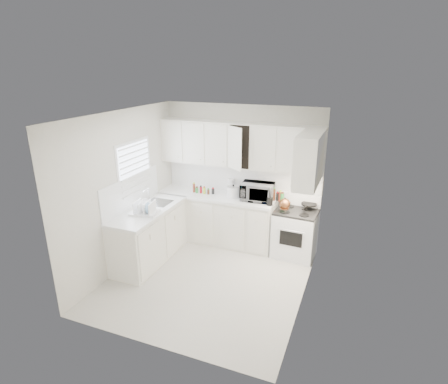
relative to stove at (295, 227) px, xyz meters
The scene contains 36 objects.
floor 1.78m from the stove, 131.91° to the right, with size 3.20×3.20×0.00m, color beige.
ceiling 2.66m from the stove, 131.91° to the right, with size 3.20×3.20×0.00m, color white.
wall_back 1.40m from the stove, 163.30° to the left, with size 3.00×3.00×0.00m, color silver.
wall_front 3.17m from the stove, 111.58° to the right, with size 3.00×3.00×0.00m, color silver.
wall_left 3.01m from the stove, 154.40° to the right, with size 3.20×3.20×0.00m, color silver.
wall_right 1.51m from the stove, 73.70° to the right, with size 3.20×3.20×0.00m, color silver.
window_blinds 2.94m from the stove, 160.78° to the right, with size 0.06×0.96×1.06m, color white, non-canonical shape.
lower_cabinets_back 1.53m from the stove, behind, with size 2.22×0.60×0.90m, color silver, non-canonical shape.
lower_cabinets_left 2.56m from the stove, 155.54° to the right, with size 0.60×1.60×0.90m, color silver, non-canonical shape.
countertop_back 1.57m from the stove, behind, with size 2.24×0.64×0.05m, color white.
countertop_left 2.58m from the stove, 155.45° to the right, with size 0.64×1.62×0.05m, color white.
backsplash_back 1.36m from the stove, 163.77° to the left, with size 2.98×0.02×0.55m, color white.
backsplash_left 2.91m from the stove, 157.97° to the right, with size 0.02×1.60×0.55m, color white.
upper_cabinets_back 1.49m from the stove, behind, with size 3.00×0.33×0.80m, color silver, non-canonical shape.
upper_cabinets_right 1.06m from the stove, 65.19° to the right, with size 0.33×0.90×0.80m, color silver, non-canonical shape.
sink 2.48m from the stove, 162.98° to the right, with size 0.42×0.38×0.30m, color gray, non-canonical shape.
stove is the anchor object (origin of this frame).
tea_kettle 0.55m from the stove, 138.37° to the right, with size 0.23×0.19×0.21m, color brown, non-canonical shape.
frying_pan 0.48m from the stove, 41.63° to the left, with size 0.27×0.45×0.04m, color black, non-canonical shape.
microwave 0.94m from the stove, behind, with size 0.57×0.32×0.39m, color gray.
rice_cooker 1.29m from the stove, behind, with size 0.24×0.24×0.24m, color white, non-canonical shape.
paper_towel 1.44m from the stove, 168.80° to the left, with size 0.12×0.12×0.27m, color white.
utensil_crock 0.73m from the stove, 164.96° to the right, with size 0.11×0.11×0.34m, color black, non-canonical shape.
dish_rack 2.63m from the stove, 151.52° to the right, with size 0.44×0.33×0.24m, color white, non-canonical shape.
spice_left_0 2.04m from the stove, behind, with size 0.06×0.06×0.13m, color maroon.
spice_left_1 1.96m from the stove, behind, with size 0.06×0.06×0.13m, color #2B8336.
spice_left_2 1.90m from the stove, behind, with size 0.06×0.06×0.13m, color #AC1622.
spice_left_3 1.82m from the stove, behind, with size 0.06×0.06×0.13m, color #AECB2F.
spice_left_4 1.75m from the stove, behind, with size 0.06×0.06×0.13m, color #522917.
spice_left_5 1.67m from the stove, behind, with size 0.06×0.06×0.13m, color black.
sauce_right_0 0.77m from the stove, 160.12° to the left, with size 0.06×0.06×0.19m, color #AC1622.
sauce_right_1 0.71m from the stove, 164.31° to the left, with size 0.06×0.06×0.19m, color #AECB2F.
sauce_right_2 0.69m from the stove, 155.69° to the left, with size 0.06×0.06×0.19m, color #522917.
sauce_right_3 0.64m from the stove, 160.16° to the left, with size 0.06×0.06×0.19m, color black.
sauce_right_4 0.63m from the stove, 148.96° to the left, with size 0.06×0.06×0.19m, color maroon.
sauce_right_5 0.58m from the stove, 153.23° to the left, with size 0.06×0.06×0.19m, color #2B8336.
Camera 1 is at (2.08, -4.59, 3.25)m, focal length 28.98 mm.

